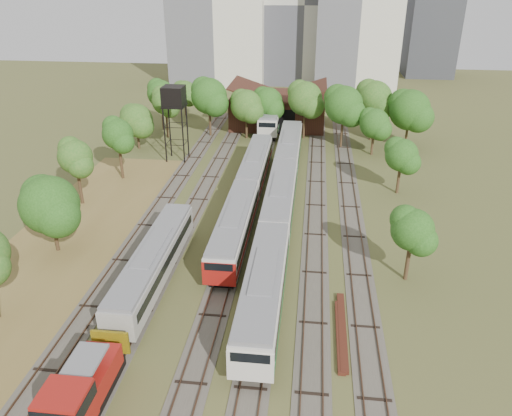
# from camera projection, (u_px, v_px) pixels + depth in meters

# --- Properties ---
(ground) EXTENTS (240.00, 240.00, 0.00)m
(ground) POSITION_uv_depth(u_px,v_px,m) (231.00, 345.00, 36.64)
(ground) COLOR #475123
(ground) RESTS_ON ground
(dry_grass_patch) EXTENTS (14.00, 60.00, 0.04)m
(dry_grass_patch) POSITION_uv_depth(u_px,v_px,m) (51.00, 270.00, 45.70)
(dry_grass_patch) COLOR brown
(dry_grass_patch) RESTS_ON ground
(tracks) EXTENTS (24.60, 80.00, 0.19)m
(tracks) POSITION_uv_depth(u_px,v_px,m) (259.00, 202.00, 59.11)
(tracks) COLOR #4C473D
(tracks) RESTS_ON ground
(railcar_red_set) EXTENTS (2.90, 34.58, 3.59)m
(railcar_red_set) POSITION_uv_depth(u_px,v_px,m) (246.00, 193.00, 57.13)
(railcar_red_set) COLOR black
(railcar_red_set) RESTS_ON ground
(railcar_green_set) EXTENTS (3.08, 52.08, 3.81)m
(railcar_green_set) POSITION_uv_depth(u_px,v_px,m) (280.00, 200.00, 55.05)
(railcar_green_set) COLOR black
(railcar_green_set) RESTS_ON ground
(railcar_rear) EXTENTS (3.20, 16.08, 3.97)m
(railcar_rear) POSITION_uv_depth(u_px,v_px,m) (272.00, 117.00, 86.12)
(railcar_rear) COLOR black
(railcar_rear) RESTS_ON ground
(shunter_locomotive) EXTENTS (2.71, 8.10, 3.55)m
(shunter_locomotive) POSITION_uv_depth(u_px,v_px,m) (80.00, 393.00, 30.19)
(shunter_locomotive) COLOR black
(shunter_locomotive) RESTS_ON ground
(old_grey_coach) EXTENTS (2.77, 18.00, 3.42)m
(old_grey_coach) POSITION_uv_depth(u_px,v_px,m) (154.00, 262.00, 43.47)
(old_grey_coach) COLOR black
(old_grey_coach) RESTS_ON ground
(water_tower) EXTENTS (3.06, 3.06, 10.59)m
(water_tower) POSITION_uv_depth(u_px,v_px,m) (174.00, 98.00, 68.98)
(water_tower) COLOR black
(water_tower) RESTS_ON ground
(rail_pile_near) EXTENTS (0.55, 8.19, 0.27)m
(rail_pile_near) POSITION_uv_depth(u_px,v_px,m) (340.00, 335.00, 37.42)
(rail_pile_near) COLOR #4F2216
(rail_pile_near) RESTS_ON ground
(rail_pile_far) EXTENTS (0.57, 9.17, 0.30)m
(rail_pile_far) POSITION_uv_depth(u_px,v_px,m) (342.00, 330.00, 37.94)
(rail_pile_far) COLOR #4F2216
(rail_pile_far) RESTS_ON ground
(maintenance_shed) EXTENTS (16.45, 11.55, 7.58)m
(maintenance_shed) POSITION_uv_depth(u_px,v_px,m) (278.00, 109.00, 87.50)
(maintenance_shed) COLOR #381E14
(maintenance_shed) RESTS_ON ground
(tree_band_left) EXTENTS (7.78, 76.18, 8.68)m
(tree_band_left) POSITION_uv_depth(u_px,v_px,m) (101.00, 153.00, 59.30)
(tree_band_left) COLOR #382616
(tree_band_left) RESTS_ON ground
(tree_band_far) EXTENTS (43.39, 10.96, 9.53)m
(tree_band_far) POSITION_uv_depth(u_px,v_px,m) (304.00, 102.00, 78.30)
(tree_band_far) COLOR #382616
(tree_band_far) RESTS_ON ground
(tree_band_right) EXTENTS (5.99, 37.68, 6.94)m
(tree_band_right) POSITION_uv_depth(u_px,v_px,m) (390.00, 153.00, 60.68)
(tree_band_right) COLOR #382616
(tree_band_right) RESTS_ON ground
(tower_centre) EXTENTS (20.00, 18.00, 36.00)m
(tower_centre) POSITION_uv_depth(u_px,v_px,m) (306.00, 3.00, 118.39)
(tower_centre) COLOR beige
(tower_centre) RESTS_ON ground
(tower_far_right) EXTENTS (12.00, 12.00, 28.00)m
(tower_far_right) POSITION_uv_depth(u_px,v_px,m) (433.00, 19.00, 125.70)
(tower_far_right) COLOR #383A3F
(tower_far_right) RESTS_ON ground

